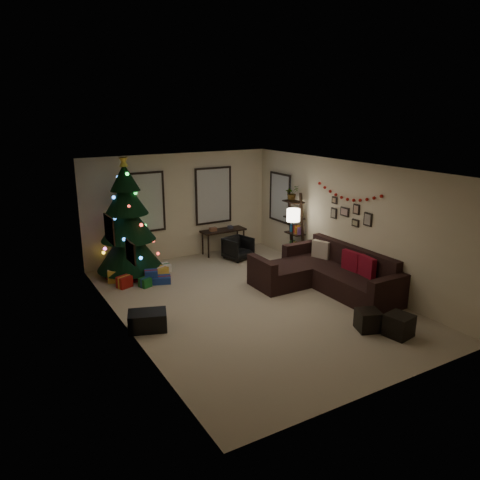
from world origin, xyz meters
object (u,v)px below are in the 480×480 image
Objects in this scene: christmas_tree at (128,226)px; desk_chair at (238,248)px; sofa at (326,275)px; bookshelf at (296,228)px; desk at (223,232)px.

desk_chair is at bearing -6.25° from christmas_tree.
bookshelf is (0.48, 1.76, 0.59)m from sofa.
christmas_tree reaches higher than desk_chair.
bookshelf reaches higher than desk.
desk is 0.66× the size of bookshelf.
desk reaches higher than desk_chair.
sofa is 2.78m from desk_chair.
sofa is at bearing -105.32° from bookshelf.
christmas_tree is 4.07m from bookshelf.
bookshelf is (1.11, -0.95, 0.59)m from desk_chair.
desk_chair is 0.32× the size of bookshelf.
bookshelf is at bearing -53.31° from desk.
desk is at bearing 7.43° from christmas_tree.
desk_chair is (0.08, -0.65, -0.29)m from desk.
desk_chair is (2.75, -0.30, -0.88)m from christmas_tree.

